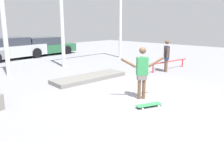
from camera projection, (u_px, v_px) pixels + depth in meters
name	position (u px, v px, depth m)	size (l,w,h in m)	color
ground_plane	(135.00, 98.00, 6.96)	(36.00, 36.00, 0.00)	gray
skateboarder	(142.00, 70.00, 6.67)	(1.10, 0.89, 1.63)	brown
skateboard	(149.00, 105.00, 6.16)	(0.79, 0.51, 0.08)	#338C4C
manual_pad	(90.00, 78.00, 9.22)	(3.27, 1.01, 0.16)	slate
grind_rail	(169.00, 63.00, 11.15)	(2.92, 0.51, 0.45)	red
canopy_support_right	(95.00, 10.00, 13.00)	(4.93, 0.20, 5.06)	silver
parked_car_silver	(10.00, 49.00, 14.34)	(4.63, 2.23, 1.43)	#B7BABF
parked_car_green	(45.00, 46.00, 16.44)	(4.56, 1.95, 1.33)	#28603D
bystander	(166.00, 55.00, 10.59)	(0.65, 0.53, 1.55)	brown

